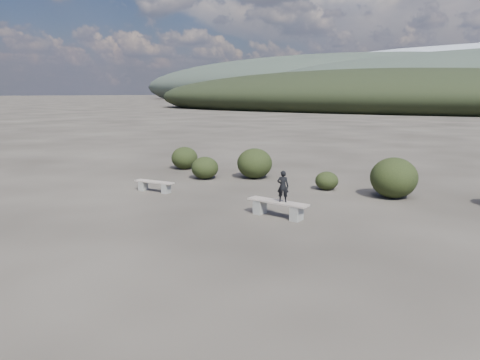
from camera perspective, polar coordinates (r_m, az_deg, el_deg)
The scene contains 9 objects.
ground at distance 12.35m, azimuth -11.21°, elevation -7.27°, with size 1200.00×1200.00×0.00m, color #28241F.
bench_left at distance 18.21m, azimuth -10.39°, elevation -0.65°, with size 1.68×0.51×0.41m.
bench_right at distance 14.34m, azimuth 4.62°, elevation -3.34°, with size 2.02×0.54×0.50m.
seated_person at distance 14.10m, azimuth 5.25°, elevation -0.77°, with size 0.35×0.23×0.96m, color black.
shrub_a at distance 20.66m, azimuth -4.31°, elevation 1.49°, with size 1.20×1.20×0.98m, color black.
shrub_b at distance 20.74m, azimuth 1.79°, elevation 2.05°, with size 1.56×1.56×1.33m, color black.
shrub_c at distance 18.59m, azimuth 10.53°, elevation -0.08°, with size 0.90×0.90×0.72m, color black.
shrub_d at distance 17.72m, azimuth 18.25°, elevation 0.27°, with size 1.68×1.68×1.47m, color black.
shrub_f at distance 23.45m, azimuth -6.77°, elevation 2.69°, with size 1.31×1.31×1.11m, color black.
Camera 1 is at (8.36, -8.28, 3.74)m, focal length 35.00 mm.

